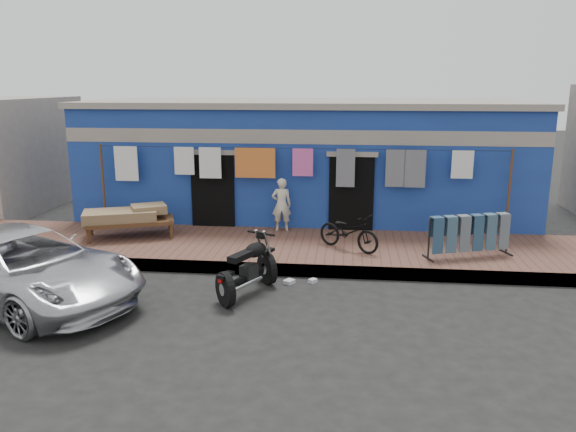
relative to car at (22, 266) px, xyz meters
The scene contains 14 objects.
ground 4.55m from the car, ahead, with size 80.00×80.00×0.00m, color black.
sidewalk 5.62m from the car, 36.79° to the left, with size 28.00×3.00×0.25m, color brown.
curb 4.90m from the car, 22.99° to the left, with size 28.00×0.10×0.25m, color gray.
building 8.66m from the car, 58.59° to the left, with size 12.20×5.20×3.36m.
clothesline 6.38m from the car, 47.10° to the left, with size 10.06×0.06×2.10m.
car is the anchor object (origin of this frame).
seated_person 6.11m from the car, 48.17° to the left, with size 0.48×0.32×1.32m, color beige.
bicycle 6.52m from the car, 28.30° to the left, with size 0.54×1.53×0.99m, color black.
motorcycle 3.98m from the car, 11.51° to the left, with size 1.24×1.78×1.09m, color black, non-canonical shape.
charpoy 3.61m from the car, 80.99° to the left, with size 2.33×1.68×0.71m, color brown, non-canonical shape.
jeans_rack 8.75m from the car, 19.15° to the left, with size 1.95×1.00×0.93m, color black, non-canonical shape.
litter_a 4.24m from the car, 21.73° to the left, with size 0.17×0.13×0.08m, color silver.
litter_b 5.33m from the car, 17.04° to the left, with size 0.16×0.12×0.08m, color silver.
litter_c 4.87m from the car, 17.42° to the left, with size 0.20×0.16×0.08m, color silver.
Camera 1 is at (1.25, -9.24, 3.83)m, focal length 35.00 mm.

